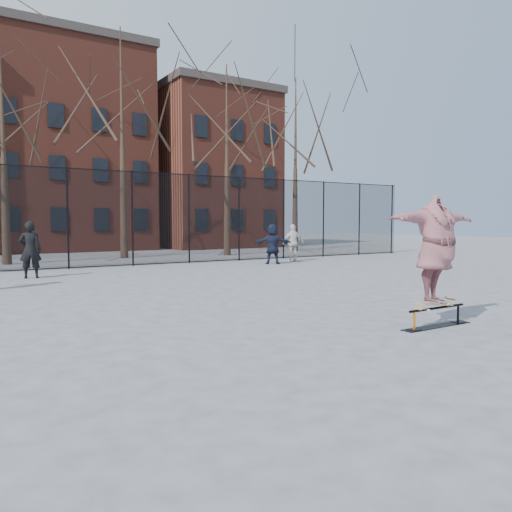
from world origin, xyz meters
TOP-DOWN VIEW (x-y plane):
  - ground at (0.00, 0.00)m, footprint 100.00×100.00m
  - skate_rail at (1.84, -1.79)m, footprint 1.63×0.25m
  - skateboard at (1.78, -1.79)m, footprint 0.84×0.20m
  - skater at (1.78, -1.79)m, footprint 2.37×0.80m
  - bystander_black at (-3.15, 10.35)m, footprint 0.78×0.61m
  - bystander_white at (8.34, 11.29)m, footprint 1.10×0.67m
  - bystander_navy at (6.72, 10.62)m, footprint 1.67×1.36m
  - fence at (-0.01, 13.00)m, footprint 34.03×0.07m
  - tree_row at (-0.25, 17.15)m, footprint 33.66×7.46m
  - rowhouses at (0.72, 26.00)m, footprint 29.00×7.00m

SIDE VIEW (x-z plane):
  - ground at x=0.00m, z-range 0.00..0.00m
  - skate_rail at x=1.84m, z-range -0.04..0.32m
  - skateboard at x=1.78m, z-range 0.36..0.46m
  - bystander_white at x=8.34m, z-range 0.00..1.75m
  - bystander_navy at x=6.72m, z-range 0.00..1.78m
  - bystander_black at x=-3.15m, z-range 0.00..1.89m
  - skater at x=1.78m, z-range 0.46..2.35m
  - fence at x=-0.01m, z-range 0.05..4.05m
  - rowhouses at x=0.72m, z-range -0.44..12.56m
  - tree_row at x=-0.25m, z-range 2.02..12.69m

